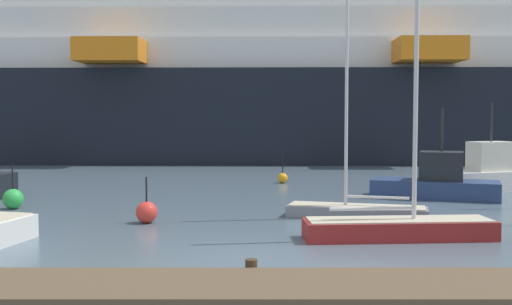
# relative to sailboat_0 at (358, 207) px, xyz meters

# --- Properties ---
(ground_plane) EXTENTS (600.00, 600.00, 0.00)m
(ground_plane) POSITION_rel_sailboat_0_xyz_m (-3.67, -5.79, -0.40)
(ground_plane) COLOR slate
(dock_pier) EXTENTS (24.50, 2.29, 0.82)m
(dock_pier) POSITION_rel_sailboat_0_xyz_m (-3.67, -10.68, -0.06)
(dock_pier) COLOR brown
(dock_pier) RESTS_ON ground_plane
(sailboat_0) EXTENTS (5.06, 2.40, 8.44)m
(sailboat_0) POSITION_rel_sailboat_0_xyz_m (0.00, 0.00, 0.00)
(sailboat_0) COLOR gray
(sailboat_0) RESTS_ON ground_plane
(sailboat_1) EXTENTS (5.70, 1.72, 9.45)m
(sailboat_1) POSITION_rel_sailboat_0_xyz_m (0.67, -3.60, 0.06)
(sailboat_1) COLOR maroon
(sailboat_1) RESTS_ON ground_plane
(fishing_boat_1) EXTENTS (5.70, 3.21, 4.32)m
(fishing_boat_1) POSITION_rel_sailboat_0_xyz_m (7.66, 7.89, 0.44)
(fishing_boat_1) COLOR white
(fishing_boat_1) RESTS_ON ground_plane
(fishing_boat_3) EXTENTS (5.79, 3.64, 3.99)m
(fishing_boat_3) POSITION_rel_sailboat_0_xyz_m (4.42, 5.27, 0.31)
(fishing_boat_3) COLOR navy
(fishing_boat_3) RESTS_ON ground_plane
(channel_buoy_0) EXTENTS (0.79, 0.79, 1.78)m
(channel_buoy_0) POSITION_rel_sailboat_0_xyz_m (-13.11, 2.19, -0.00)
(channel_buoy_0) COLOR green
(channel_buoy_0) RESTS_ON ground_plane
(channel_buoy_1) EXTENTS (0.74, 0.74, 1.57)m
(channel_buoy_1) POSITION_rel_sailboat_0_xyz_m (-7.30, -0.93, -0.03)
(channel_buoy_1) COLOR red
(channel_buoy_1) RESTS_ON ground_plane
(channel_buoy_2) EXTENTS (0.55, 0.55, 1.60)m
(channel_buoy_2) POSITION_rel_sailboat_0_xyz_m (-2.12, 11.34, -0.11)
(channel_buoy_2) COLOR orange
(channel_buoy_2) RESTS_ON ground_plane
(cruise_ship) EXTENTS (130.92, 22.58, 20.76)m
(cruise_ship) POSITION_rel_sailboat_0_xyz_m (-2.68, 31.86, 6.16)
(cruise_ship) COLOR black
(cruise_ship) RESTS_ON ground_plane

